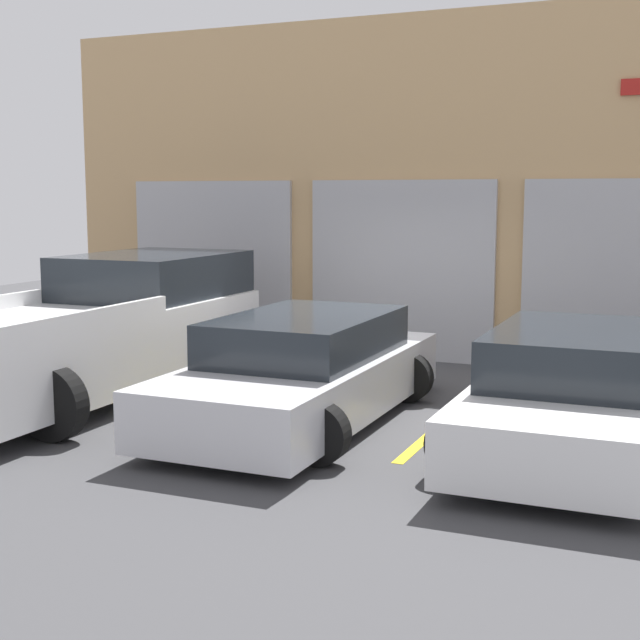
# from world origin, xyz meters

# --- Properties ---
(ground_plane) EXTENTS (28.00, 28.00, 0.00)m
(ground_plane) POSITION_xyz_m (0.00, 0.00, 0.00)
(ground_plane) COLOR #3D3D3F
(shophouse_building) EXTENTS (12.26, 0.68, 5.24)m
(shophouse_building) POSITION_xyz_m (-0.01, 3.28, 2.56)
(shophouse_building) COLOR tan
(shophouse_building) RESTS_ON ground
(pickup_truck) EXTENTS (2.56, 5.59, 1.73)m
(pickup_truck) POSITION_xyz_m (-2.97, -0.90, 0.82)
(pickup_truck) COLOR white
(pickup_truck) RESTS_ON ground
(sedan_white) EXTENTS (2.24, 4.34, 1.23)m
(sedan_white) POSITION_xyz_m (2.97, -1.16, 0.58)
(sedan_white) COLOR white
(sedan_white) RESTS_ON ground
(sedan_side) EXTENTS (2.20, 4.56, 1.21)m
(sedan_side) POSITION_xyz_m (0.00, -1.16, 0.57)
(sedan_side) COLOR silver
(sedan_side) RESTS_ON ground
(parking_stripe_left) EXTENTS (0.12, 2.20, 0.01)m
(parking_stripe_left) POSITION_xyz_m (-1.48, -1.19, 0.00)
(parking_stripe_left) COLOR gold
(parking_stripe_left) RESTS_ON ground
(parking_stripe_centre) EXTENTS (0.12, 2.20, 0.01)m
(parking_stripe_centre) POSITION_xyz_m (1.48, -1.19, 0.00)
(parking_stripe_centre) COLOR gold
(parking_stripe_centre) RESTS_ON ground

